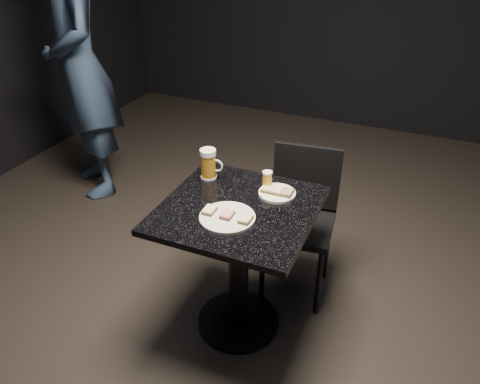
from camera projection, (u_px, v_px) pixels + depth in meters
name	position (u px, v px, depth m)	size (l,w,h in m)	color
floor	(239.00, 322.00, 2.55)	(6.00, 6.00, 0.00)	black
plate_large	(227.00, 218.00, 2.07)	(0.25, 0.25, 0.01)	silver
plate_small	(277.00, 193.00, 2.25)	(0.18, 0.18, 0.01)	white
patron	(80.00, 66.00, 3.31)	(0.71, 0.47, 1.95)	navy
table	(238.00, 248.00, 2.28)	(0.70, 0.70, 0.75)	black
beer_mug	(209.00, 164.00, 2.36)	(0.12, 0.08, 0.16)	silver
beer_tumbler	(267.00, 181.00, 2.27)	(0.05, 0.05, 0.10)	silver
chair	(301.00, 213.00, 2.57)	(0.41, 0.41, 0.85)	black
canapes_on_plate_large	(227.00, 214.00, 2.06)	(0.23, 0.07, 0.02)	#4C3521
canapes_on_plate_small	(277.00, 190.00, 2.24)	(0.15, 0.07, 0.02)	#4C3521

